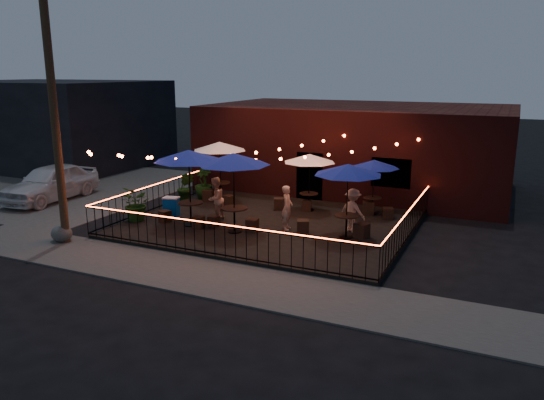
% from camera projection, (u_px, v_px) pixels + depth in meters
% --- Properties ---
extents(ground, '(110.00, 110.00, 0.00)m').
position_uv_depth(ground, '(246.00, 242.00, 17.83)').
color(ground, black).
rests_on(ground, ground).
extents(patio, '(10.00, 8.00, 0.15)m').
position_uv_depth(patio, '(271.00, 225.00, 19.58)').
color(patio, black).
rests_on(patio, ground).
extents(sidewalk, '(18.00, 2.50, 0.05)m').
position_uv_depth(sidewalk, '(193.00, 274.00, 14.96)').
color(sidewalk, '#403D3B').
rests_on(sidewalk, ground).
extents(parking_lot, '(11.00, 12.00, 0.02)m').
position_uv_depth(parking_lot, '(68.00, 187.00, 26.23)').
color(parking_lot, '#403D3B').
rests_on(parking_lot, ground).
extents(brick_building, '(14.00, 8.00, 4.00)m').
position_uv_depth(brick_building, '(358.00, 147.00, 25.77)').
color(brick_building, '#37100F').
rests_on(brick_building, ground).
extents(background_building, '(12.00, 9.00, 5.00)m').
position_uv_depth(background_building, '(52.00, 123.00, 32.48)').
color(background_building, black).
rests_on(background_building, ground).
extents(utility_pole, '(0.26, 0.26, 8.00)m').
position_uv_depth(utility_pole, '(55.00, 123.00, 16.78)').
color(utility_pole, '#392517').
rests_on(utility_pole, ground).
extents(fence_front, '(10.00, 0.04, 1.04)m').
position_uv_depth(fence_front, '(215.00, 240.00, 15.91)').
color(fence_front, black).
rests_on(fence_front, patio).
extents(fence_left, '(0.04, 8.00, 1.04)m').
position_uv_depth(fence_left, '(159.00, 196.00, 21.47)').
color(fence_left, black).
rests_on(fence_left, patio).
extents(fence_right, '(0.04, 8.00, 1.04)m').
position_uv_depth(fence_right, '(408.00, 225.00, 17.41)').
color(fence_right, black).
rests_on(fence_right, patio).
extents(festoon_lights, '(10.02, 8.72, 1.32)m').
position_uv_depth(festoon_lights, '(242.00, 159.00, 19.14)').
color(festoon_lights, '#FF4E20').
rests_on(festoon_lights, ground).
extents(cafe_table_0, '(2.66, 2.66, 2.76)m').
position_uv_depth(cafe_table_0, '(189.00, 157.00, 18.64)').
color(cafe_table_0, black).
rests_on(cafe_table_0, patio).
extents(cafe_table_1, '(2.66, 2.66, 2.53)m').
position_uv_depth(cafe_table_1, '(220.00, 147.00, 22.45)').
color(cafe_table_1, black).
rests_on(cafe_table_1, patio).
extents(cafe_table_2, '(3.33, 3.33, 2.77)m').
position_uv_depth(cafe_table_2, '(233.00, 160.00, 17.85)').
color(cafe_table_2, black).
rests_on(cafe_table_2, patio).
extents(cafe_table_3, '(2.16, 2.16, 2.28)m').
position_uv_depth(cafe_table_3, '(309.00, 159.00, 20.78)').
color(cafe_table_3, black).
rests_on(cafe_table_3, patio).
extents(cafe_table_4, '(2.65, 2.65, 2.51)m').
position_uv_depth(cafe_table_4, '(348.00, 170.00, 17.29)').
color(cafe_table_4, black).
rests_on(cafe_table_4, patio).
extents(cafe_table_5, '(2.11, 2.11, 2.14)m').
position_uv_depth(cafe_table_5, '(374.00, 165.00, 20.32)').
color(cafe_table_5, black).
rests_on(cafe_table_5, patio).
extents(bistro_chair_0, '(0.44, 0.44, 0.43)m').
position_uv_depth(bistro_chair_0, '(165.00, 216.00, 19.61)').
color(bistro_chair_0, black).
rests_on(bistro_chair_0, patio).
extents(bistro_chair_1, '(0.40, 0.40, 0.43)m').
position_uv_depth(bistro_chair_1, '(199.00, 222.00, 18.84)').
color(bistro_chair_1, black).
rests_on(bistro_chair_1, patio).
extents(bistro_chair_2, '(0.50, 0.50, 0.49)m').
position_uv_depth(bistro_chair_2, '(208.00, 195.00, 22.77)').
color(bistro_chair_2, black).
rests_on(bistro_chair_2, patio).
extents(bistro_chair_3, '(0.45, 0.45, 0.44)m').
position_uv_depth(bistro_chair_3, '(229.00, 200.00, 21.96)').
color(bistro_chair_3, black).
rests_on(bistro_chair_3, patio).
extents(bistro_chair_4, '(0.35, 0.35, 0.40)m').
position_uv_depth(bistro_chair_4, '(214.00, 221.00, 19.00)').
color(bistro_chair_4, black).
rests_on(bistro_chair_4, patio).
extents(bistro_chair_5, '(0.42, 0.42, 0.45)m').
position_uv_depth(bistro_chair_5, '(252.00, 225.00, 18.45)').
color(bistro_chair_5, black).
rests_on(bistro_chair_5, patio).
extents(bistro_chair_6, '(0.52, 0.52, 0.47)m').
position_uv_depth(bistro_chair_6, '(279.00, 204.00, 21.36)').
color(bistro_chair_6, black).
rests_on(bistro_chair_6, patio).
extents(bistro_chair_7, '(0.47, 0.47, 0.44)m').
position_uv_depth(bistro_chair_7, '(306.00, 205.00, 21.19)').
color(bistro_chair_7, black).
rests_on(bistro_chair_7, patio).
extents(bistro_chair_8, '(0.53, 0.53, 0.47)m').
position_uv_depth(bistro_chair_8, '(303.00, 227.00, 18.22)').
color(bistro_chair_8, black).
rests_on(bistro_chair_8, patio).
extents(bistro_chair_9, '(0.53, 0.53, 0.50)m').
position_uv_depth(bistro_chair_9, '(362.00, 231.00, 17.74)').
color(bistro_chair_9, black).
rests_on(bistro_chair_9, patio).
extents(bistro_chair_10, '(0.53, 0.53, 0.51)m').
position_uv_depth(bistro_chair_10, '(368.00, 208.00, 20.58)').
color(bistro_chair_10, black).
rests_on(bistro_chair_10, patio).
extents(bistro_chair_11, '(0.46, 0.46, 0.43)m').
position_uv_depth(bistro_chair_11, '(388.00, 213.00, 20.01)').
color(bistro_chair_11, black).
rests_on(bistro_chair_11, patio).
extents(patron_a, '(0.50, 0.65, 1.57)m').
position_uv_depth(patron_a, '(287.00, 208.00, 18.58)').
color(patron_a, tan).
rests_on(patron_a, patio).
extents(patron_b, '(0.64, 0.81, 1.64)m').
position_uv_depth(patron_b, '(215.00, 199.00, 19.67)').
color(patron_b, tan).
rests_on(patron_b, patio).
extents(patron_c, '(1.12, 0.88, 1.52)m').
position_uv_depth(patron_c, '(353.00, 210.00, 18.31)').
color(patron_c, tan).
rests_on(patron_c, patio).
extents(potted_shrub_a, '(1.47, 1.37, 1.33)m').
position_uv_depth(potted_shrub_a, '(137.00, 204.00, 19.63)').
color(potted_shrub_a, '#123A11').
rests_on(potted_shrub_a, patio).
extents(potted_shrub_b, '(0.88, 0.81, 1.30)m').
position_uv_depth(potted_shrub_b, '(186.00, 187.00, 22.46)').
color(potted_shrub_b, '#0B3A0E').
rests_on(potted_shrub_b, patio).
extents(potted_shrub_c, '(0.91, 0.91, 1.44)m').
position_uv_depth(potted_shrub_c, '(204.00, 182.00, 23.07)').
color(potted_shrub_c, '#13350E').
rests_on(potted_shrub_c, patio).
extents(cooler, '(0.66, 0.53, 0.77)m').
position_uv_depth(cooler, '(171.00, 207.00, 20.25)').
color(cooler, '#0543A5').
rests_on(cooler, patio).
extents(boulder, '(0.84, 0.72, 0.64)m').
position_uv_depth(boulder, '(62.00, 233.00, 17.70)').
color(boulder, '#42423E').
rests_on(boulder, ground).
extents(car_white, '(2.15, 4.82, 1.61)m').
position_uv_depth(car_white, '(50.00, 183.00, 23.37)').
color(car_white, white).
rests_on(car_white, ground).
extents(car_silver, '(2.84, 4.55, 1.41)m').
position_uv_depth(car_silver, '(98.00, 159.00, 30.17)').
color(car_silver, '#9F9EA6').
rests_on(car_silver, ground).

